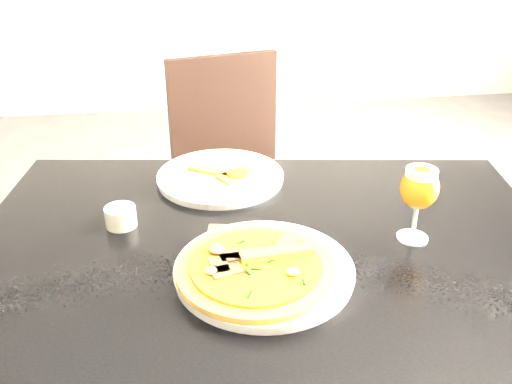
{
  "coord_description": "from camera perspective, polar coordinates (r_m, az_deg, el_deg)",
  "views": [
    {
      "loc": [
        -0.15,
        -0.95,
        1.38
      ],
      "look_at": [
        -0.0,
        0.08,
        0.83
      ],
      "focal_mm": 40.0,
      "sensor_mm": 36.0,
      "label": 1
    }
  ],
  "objects": [
    {
      "name": "sauce_cup",
      "position": [
        1.24,
        -13.38,
        -2.32
      ],
      "size": [
        0.07,
        0.07,
        0.04
      ],
      "color": "beige",
      "rests_on": "dining_table"
    },
    {
      "name": "plate_main",
      "position": [
        1.06,
        0.81,
        -7.86
      ],
      "size": [
        0.37,
        0.37,
        0.02
      ],
      "primitive_type": "cylinder",
      "rotation": [
        0.0,
        0.0,
        -0.13
      ],
      "color": "silver",
      "rests_on": "dining_table"
    },
    {
      "name": "loose_crust",
      "position": [
        1.19,
        -1.91,
        -3.81
      ],
      "size": [
        0.12,
        0.05,
        0.01
      ],
      "primitive_type": "cube",
      "rotation": [
        0.0,
        0.0,
        -0.18
      ],
      "color": "olive",
      "rests_on": "dining_table"
    },
    {
      "name": "crust_scraps",
      "position": [
        1.39,
        -2.8,
        1.84
      ],
      "size": [
        0.17,
        0.13,
        0.01
      ],
      "rotation": [
        0.0,
        0.0,
        -0.16
      ],
      "color": "olive",
      "rests_on": "plate_second"
    },
    {
      "name": "chair_far",
      "position": [
        2.02,
        -2.1,
        1.63
      ],
      "size": [
        0.49,
        0.49,
        0.89
      ],
      "rotation": [
        0.0,
        0.0,
        0.22
      ],
      "color": "black",
      "rests_on": "ground"
    },
    {
      "name": "beer_glass",
      "position": [
        1.16,
        16.03,
        0.35
      ],
      "size": [
        0.08,
        0.08,
        0.16
      ],
      "color": "white",
      "rests_on": "dining_table"
    },
    {
      "name": "plate_second",
      "position": [
        1.41,
        -3.58,
        1.51
      ],
      "size": [
        0.4,
        0.4,
        0.02
      ],
      "primitive_type": "cylinder",
      "rotation": [
        0.0,
        0.0,
        -0.36
      ],
      "color": "silver",
      "rests_on": "dining_table"
    },
    {
      "name": "dining_table",
      "position": [
        1.21,
        0.78,
        -8.53
      ],
      "size": [
        1.3,
        0.96,
        0.75
      ],
      "rotation": [
        0.0,
        0.0,
        -0.14
      ],
      "color": "black",
      "rests_on": "ground"
    },
    {
      "name": "pizza",
      "position": [
        1.04,
        0.04,
        -7.57
      ],
      "size": [
        0.29,
        0.29,
        0.03
      ],
      "rotation": [
        0.0,
        0.0,
        -0.23
      ],
      "color": "olive",
      "rests_on": "plate_main"
    }
  ]
}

